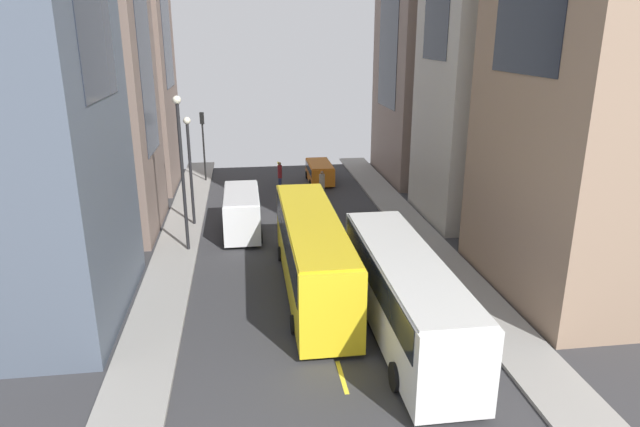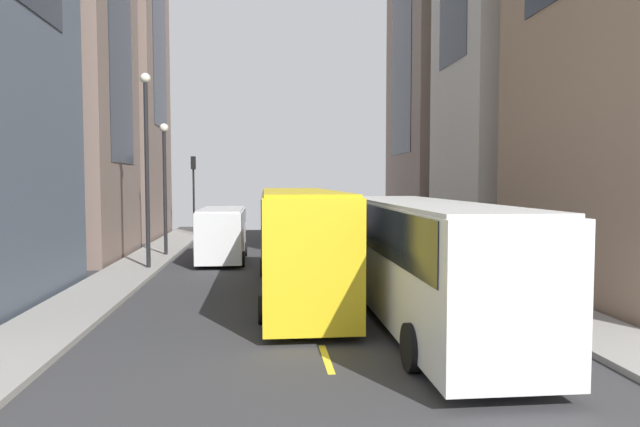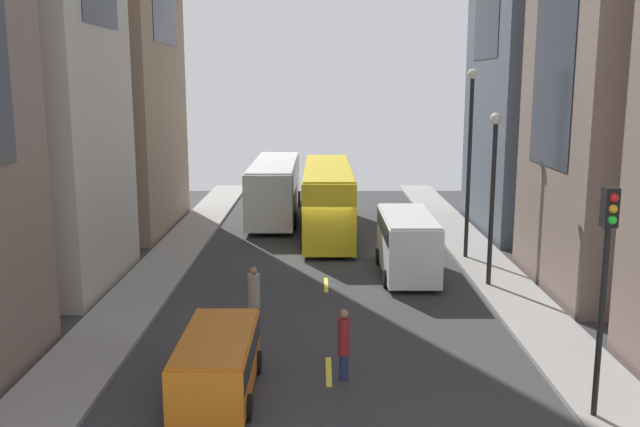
# 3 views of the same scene
# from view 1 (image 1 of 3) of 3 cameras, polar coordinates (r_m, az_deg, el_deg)

# --- Properties ---
(ground_plane) EXTENTS (40.42, 40.42, 0.00)m
(ground_plane) POSITION_cam_1_polar(r_m,az_deg,el_deg) (31.52, -1.73, -3.45)
(ground_plane) COLOR #333335
(sidewalk_west) EXTENTS (2.34, 44.00, 0.15)m
(sidewalk_west) POSITION_cam_1_polar(r_m,az_deg,el_deg) (32.93, 10.55, -2.65)
(sidewalk_west) COLOR gray
(sidewalk_west) RESTS_ON ground
(sidewalk_east) EXTENTS (2.34, 44.00, 0.15)m
(sidewalk_east) POSITION_cam_1_polar(r_m,az_deg,el_deg) (31.59, -14.55, -3.85)
(sidewalk_east) COLOR gray
(sidewalk_east) RESTS_ON ground
(lane_stripe_0) EXTENTS (0.16, 2.00, 0.01)m
(lane_stripe_0) POSITION_cam_1_polar(r_m,az_deg,el_deg) (51.57, -4.27, 5.07)
(lane_stripe_0) COLOR yellow
(lane_stripe_0) RESTS_ON ground
(lane_stripe_1) EXTENTS (0.16, 2.00, 0.01)m
(lane_stripe_1) POSITION_cam_1_polar(r_m,az_deg,el_deg) (43.44, -3.53, 2.61)
(lane_stripe_1) COLOR yellow
(lane_stripe_1) RESTS_ON ground
(lane_stripe_2) EXTENTS (0.16, 2.00, 0.01)m
(lane_stripe_2) POSITION_cam_1_polar(r_m,az_deg,el_deg) (35.44, -2.46, -0.97)
(lane_stripe_2) COLOR yellow
(lane_stripe_2) RESTS_ON ground
(lane_stripe_3) EXTENTS (0.16, 2.00, 0.01)m
(lane_stripe_3) POSITION_cam_1_polar(r_m,az_deg,el_deg) (27.67, -0.78, -6.59)
(lane_stripe_3) COLOR yellow
(lane_stripe_3) RESTS_ON ground
(lane_stripe_4) EXTENTS (0.16, 2.00, 0.01)m
(lane_stripe_4) POSITION_cam_1_polar(r_m,az_deg,el_deg) (20.42, 2.27, -16.37)
(lane_stripe_4) COLOR yellow
(lane_stripe_4) RESTS_ON ground
(building_west_0) EXTENTS (7.98, 9.99, 25.93)m
(building_west_0) POSITION_cam_1_polar(r_m,az_deg,el_deg) (46.78, 12.10, 19.42)
(building_west_0) COLOR #7A665B
(building_west_0) RESTS_ON ground
(building_east_1) EXTENTS (7.01, 8.03, 21.31)m
(building_east_1) POSITION_cam_1_polar(r_m,az_deg,el_deg) (34.85, -23.36, 15.18)
(building_east_1) COLOR #7A665B
(building_east_1) RESTS_ON ground
(city_bus_white) EXTENTS (2.80, 11.61, 3.35)m
(city_bus_white) POSITION_cam_1_polar(r_m,az_deg,el_deg) (22.27, 8.64, -7.53)
(city_bus_white) COLOR silver
(city_bus_white) RESTS_ON ground
(streetcar_yellow) EXTENTS (2.70, 12.23, 3.59)m
(streetcar_yellow) POSITION_cam_1_polar(r_m,az_deg,el_deg) (25.60, -0.81, -3.55)
(streetcar_yellow) COLOR yellow
(streetcar_yellow) RESTS_ON ground
(delivery_van_white) EXTENTS (2.25, 5.68, 2.58)m
(delivery_van_white) POSITION_cam_1_polar(r_m,az_deg,el_deg) (33.49, -8.02, 0.44)
(delivery_van_white) COLOR white
(delivery_van_white) RESTS_ON ground
(car_orange_0) EXTENTS (1.99, 4.36, 1.61)m
(car_orange_0) POSITION_cam_1_polar(r_m,az_deg,el_deg) (44.86, -0.03, 4.39)
(car_orange_0) COLOR orange
(car_orange_0) RESTS_ON ground
(pedestrian_crossing_mid) EXTENTS (0.33, 0.33, 1.98)m
(pedestrian_crossing_mid) POSITION_cam_1_polar(r_m,az_deg,el_deg) (43.63, -4.13, 4.09)
(pedestrian_crossing_mid) COLOR navy
(pedestrian_crossing_mid) RESTS_ON ground
(pedestrian_crossing_near) EXTENTS (0.40, 0.40, 2.10)m
(pedestrian_crossing_near) POSITION_cam_1_polar(r_m,az_deg,el_deg) (40.17, 0.20, 2.97)
(pedestrian_crossing_near) COLOR black
(pedestrian_crossing_near) RESTS_ON ground
(traffic_light_near_corner) EXTENTS (0.32, 0.44, 5.46)m
(traffic_light_near_corner) POSITION_cam_1_polar(r_m,az_deg,el_deg) (45.37, -11.91, 8.06)
(traffic_light_near_corner) COLOR black
(traffic_light_near_corner) RESTS_ON ground
(streetlamp_near) EXTENTS (0.44, 0.44, 8.36)m
(streetlamp_near) POSITION_cam_1_polar(r_m,az_deg,el_deg) (30.25, -14.00, 5.33)
(streetlamp_near) COLOR black
(streetlamp_near) RESTS_ON ground
(streetlamp_far) EXTENTS (0.44, 0.44, 6.65)m
(streetlamp_far) POSITION_cam_1_polar(r_m,az_deg,el_deg) (34.66, -13.20, 5.43)
(streetlamp_far) COLOR black
(streetlamp_far) RESTS_ON ground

